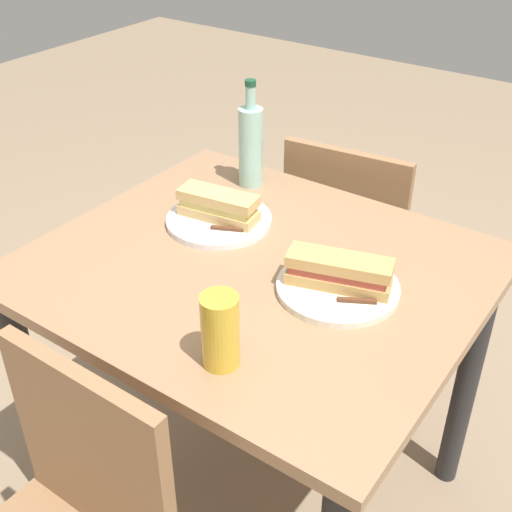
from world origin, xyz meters
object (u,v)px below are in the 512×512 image
object	(u,v)px
baguette_sandwich_near	(339,271)
plate_far	(219,220)
plate_near	(338,288)
water_bottle	(251,145)
baguette_sandwich_far	(218,205)
dining_table	(256,311)
chair_near	(352,246)
knife_near	(338,300)
beer_glass	(220,331)
knife_far	(211,228)

from	to	relation	value
baguette_sandwich_near	plate_far	size ratio (longest dim) A/B	0.88
plate_near	water_bottle	bearing A→B (deg)	-34.14
baguette_sandwich_far	dining_table	bearing A→B (deg)	151.91
chair_near	baguette_sandwich_near	xyz separation A→B (m)	(-0.26, 0.60, 0.34)
baguette_sandwich_near	water_bottle	bearing A→B (deg)	-34.14
dining_table	baguette_sandwich_near	distance (m)	0.27
dining_table	knife_near	xyz separation A→B (m)	(-0.23, 0.03, 0.15)
dining_table	beer_glass	size ratio (longest dim) A/B	6.64
baguette_sandwich_far	knife_far	size ratio (longest dim) A/B	1.23
baguette_sandwich_near	knife_far	bearing A→B (deg)	-4.30
water_bottle	beer_glass	distance (m)	0.72
dining_table	plate_far	xyz separation A→B (m)	(0.18, -0.10, 0.14)
water_bottle	plate_near	bearing A→B (deg)	145.86
knife_near	knife_far	world-z (taller)	same
chair_near	dining_table	bearing A→B (deg)	96.03
plate_near	baguette_sandwich_near	distance (m)	0.04
dining_table	knife_far	bearing A→B (deg)	-14.91
knife_near	plate_far	xyz separation A→B (m)	(0.41, -0.13, -0.01)
chair_near	plate_far	bearing A→B (deg)	77.73
dining_table	plate_far	distance (m)	0.25
dining_table	knife_near	distance (m)	0.27
knife_near	plate_far	bearing A→B (deg)	-17.83
knife_near	plate_far	world-z (taller)	knife_near
water_bottle	knife_far	bearing A→B (deg)	105.91
baguette_sandwich_near	knife_near	xyz separation A→B (m)	(-0.03, 0.05, -0.03)
knife_near	beer_glass	bearing A→B (deg)	71.08
baguette_sandwich_near	knife_near	distance (m)	0.06
dining_table	knife_near	world-z (taller)	knife_near
dining_table	plate_near	xyz separation A→B (m)	(-0.20, -0.02, 0.14)
plate_near	water_bottle	distance (m)	0.54
chair_near	knife_far	world-z (taller)	chair_near
chair_near	plate_far	xyz separation A→B (m)	(0.11, 0.52, 0.30)
baguette_sandwich_near	knife_far	size ratio (longest dim) A/B	1.37
chair_near	knife_near	distance (m)	0.78
knife_far	water_bottle	size ratio (longest dim) A/B	0.58
baguette_sandwich_far	water_bottle	bearing A→B (deg)	-75.01
chair_near	baguette_sandwich_near	distance (m)	0.74
chair_near	plate_near	size ratio (longest dim) A/B	3.26
plate_near	beer_glass	distance (m)	0.33
water_bottle	chair_near	bearing A→B (deg)	-119.20
chair_near	beer_glass	size ratio (longest dim) A/B	5.79
baguette_sandwich_far	chair_near	bearing A→B (deg)	-102.27
chair_near	baguette_sandwich_near	size ratio (longest dim) A/B	3.71
plate_near	beer_glass	bearing A→B (deg)	78.51
baguette_sandwich_far	beer_glass	size ratio (longest dim) A/B	1.40
dining_table	baguette_sandwich_far	distance (m)	0.27
plate_far	beer_glass	xyz separation A→B (m)	(-0.31, 0.40, 0.07)
baguette_sandwich_far	beer_glass	bearing A→B (deg)	128.36
plate_near	knife_far	world-z (taller)	knife_far
dining_table	baguette_sandwich_near	xyz separation A→B (m)	(-0.20, -0.02, 0.18)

